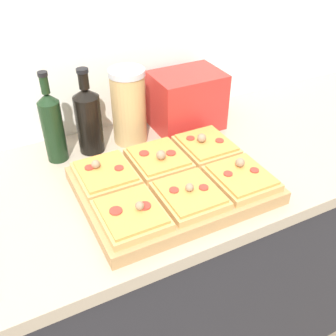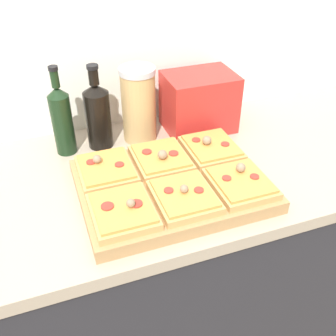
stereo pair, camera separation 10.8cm
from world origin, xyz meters
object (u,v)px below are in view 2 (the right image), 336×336
at_px(olive_oil_bottle, 62,119).
at_px(grain_jar_tall, 139,105).
at_px(toaster_oven, 199,102).
at_px(wine_bottle, 98,115).
at_px(cutting_board, 172,185).

xyz_separation_m(olive_oil_bottle, grain_jar_tall, (0.24, 0.00, 0.01)).
relative_size(olive_oil_bottle, toaster_oven, 1.11).
bearing_deg(wine_bottle, toaster_oven, -0.14).
relative_size(grain_jar_tall, toaster_oven, 0.97).
distance_m(cutting_board, grain_jar_tall, 0.32).
xyz_separation_m(cutting_board, olive_oil_bottle, (-0.24, 0.30, 0.10)).
xyz_separation_m(wine_bottle, grain_jar_tall, (0.13, -0.00, 0.01)).
relative_size(wine_bottle, grain_jar_tall, 1.11).
bearing_deg(olive_oil_bottle, wine_bottle, 0.00).
xyz_separation_m(grain_jar_tall, toaster_oven, (0.21, -0.00, -0.03)).
height_order(cutting_board, toaster_oven, toaster_oven).
relative_size(cutting_board, olive_oil_bottle, 1.77).
height_order(grain_jar_tall, toaster_oven, grain_jar_tall).
xyz_separation_m(cutting_board, wine_bottle, (-0.13, 0.30, 0.09)).
bearing_deg(cutting_board, wine_bottle, 113.85).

